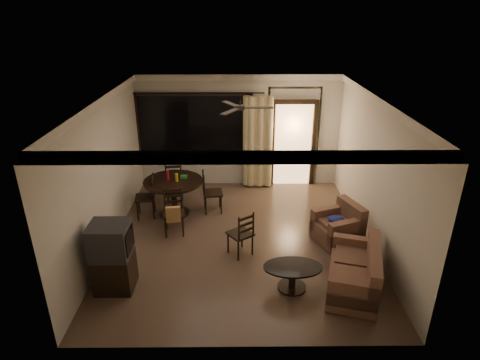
{
  "coord_description": "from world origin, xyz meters",
  "views": [
    {
      "loc": [
        -0.06,
        -6.85,
        4.26
      ],
      "look_at": [
        0.0,
        0.2,
        1.2
      ],
      "focal_mm": 30.0,
      "sensor_mm": 36.0,
      "label": 1
    }
  ],
  "objects_px": {
    "dining_table": "(174,188)",
    "dining_chair_south": "(174,220)",
    "dining_chair_west": "(146,204)",
    "armchair": "(339,227)",
    "sofa": "(357,273)",
    "tv_cabinet": "(113,257)",
    "dining_chair_north": "(175,187)",
    "dining_chair_east": "(212,200)",
    "side_chair": "(241,241)",
    "coffee_table": "(293,274)"
  },
  "relations": [
    {
      "from": "armchair",
      "to": "side_chair",
      "type": "distance_m",
      "value": 1.98
    },
    {
      "from": "dining_chair_east",
      "to": "dining_chair_north",
      "type": "distance_m",
      "value": 1.15
    },
    {
      "from": "dining_chair_west",
      "to": "armchair",
      "type": "height_order",
      "value": "dining_chair_west"
    },
    {
      "from": "dining_chair_north",
      "to": "side_chair",
      "type": "distance_m",
      "value": 2.84
    },
    {
      "from": "dining_chair_west",
      "to": "tv_cabinet",
      "type": "bearing_deg",
      "value": -7.93
    },
    {
      "from": "coffee_table",
      "to": "dining_table",
      "type": "bearing_deg",
      "value": 131.23
    },
    {
      "from": "dining_chair_south",
      "to": "dining_chair_north",
      "type": "bearing_deg",
      "value": 90.0
    },
    {
      "from": "dining_chair_south",
      "to": "armchair",
      "type": "xyz_separation_m",
      "value": [
        3.26,
        -0.32,
        0.02
      ]
    },
    {
      "from": "armchair",
      "to": "side_chair",
      "type": "relative_size",
      "value": 1.11
    },
    {
      "from": "dining_chair_east",
      "to": "tv_cabinet",
      "type": "relative_size",
      "value": 0.81
    },
    {
      "from": "dining_table",
      "to": "dining_chair_north",
      "type": "height_order",
      "value": "dining_table"
    },
    {
      "from": "dining_table",
      "to": "dining_chair_north",
      "type": "bearing_deg",
      "value": 97.78
    },
    {
      "from": "dining_chair_south",
      "to": "dining_chair_west",
      "type": "bearing_deg",
      "value": 126.25
    },
    {
      "from": "dining_chair_west",
      "to": "coffee_table",
      "type": "distance_m",
      "value": 3.8
    },
    {
      "from": "dining_chair_south",
      "to": "tv_cabinet",
      "type": "height_order",
      "value": "tv_cabinet"
    },
    {
      "from": "side_chair",
      "to": "dining_chair_west",
      "type": "bearing_deg",
      "value": -72.18
    },
    {
      "from": "sofa",
      "to": "armchair",
      "type": "xyz_separation_m",
      "value": [
        0.06,
        1.47,
        0.02
      ]
    },
    {
      "from": "dining_chair_east",
      "to": "side_chair",
      "type": "height_order",
      "value": "dining_chair_east"
    },
    {
      "from": "tv_cabinet",
      "to": "armchair",
      "type": "distance_m",
      "value": 4.22
    },
    {
      "from": "dining_chair_south",
      "to": "tv_cabinet",
      "type": "relative_size",
      "value": 0.81
    },
    {
      "from": "dining_table",
      "to": "coffee_table",
      "type": "bearing_deg",
      "value": -48.77
    },
    {
      "from": "tv_cabinet",
      "to": "coffee_table",
      "type": "height_order",
      "value": "tv_cabinet"
    },
    {
      "from": "dining_table",
      "to": "armchair",
      "type": "distance_m",
      "value": 3.58
    },
    {
      "from": "dining_table",
      "to": "dining_chair_south",
      "type": "distance_m",
      "value": 0.92
    },
    {
      "from": "dining_chair_south",
      "to": "armchair",
      "type": "bearing_deg",
      "value": -13.24
    },
    {
      "from": "dining_table",
      "to": "armchair",
      "type": "height_order",
      "value": "dining_table"
    },
    {
      "from": "dining_chair_south",
      "to": "armchair",
      "type": "relative_size",
      "value": 0.95
    },
    {
      "from": "sofa",
      "to": "armchair",
      "type": "relative_size",
      "value": 1.58
    },
    {
      "from": "coffee_table",
      "to": "side_chair",
      "type": "relative_size",
      "value": 1.06
    },
    {
      "from": "side_chair",
      "to": "dining_chair_north",
      "type": "bearing_deg",
      "value": -92.97
    },
    {
      "from": "dining_table",
      "to": "dining_chair_west",
      "type": "distance_m",
      "value": 0.7
    },
    {
      "from": "tv_cabinet",
      "to": "sofa",
      "type": "xyz_separation_m",
      "value": [
        3.92,
        -0.08,
        -0.29
      ]
    },
    {
      "from": "dining_table",
      "to": "tv_cabinet",
      "type": "relative_size",
      "value": 1.09
    },
    {
      "from": "tv_cabinet",
      "to": "dining_table",
      "type": "bearing_deg",
      "value": 76.67
    },
    {
      "from": "dining_table",
      "to": "dining_chair_north",
      "type": "relative_size",
      "value": 1.35
    },
    {
      "from": "dining_chair_south",
      "to": "dining_chair_east",
      "type": "bearing_deg",
      "value": 45.7
    },
    {
      "from": "armchair",
      "to": "dining_chair_east",
      "type": "bearing_deg",
      "value": 132.2
    },
    {
      "from": "dining_chair_north",
      "to": "armchair",
      "type": "bearing_deg",
      "value": 143.1
    },
    {
      "from": "tv_cabinet",
      "to": "dining_chair_west",
      "type": "bearing_deg",
      "value": 89.82
    },
    {
      "from": "dining_chair_north",
      "to": "tv_cabinet",
      "type": "relative_size",
      "value": 0.81
    },
    {
      "from": "dining_chair_north",
      "to": "side_chair",
      "type": "xyz_separation_m",
      "value": [
        1.55,
        -2.38,
        -0.01
      ]
    },
    {
      "from": "sofa",
      "to": "armchair",
      "type": "bearing_deg",
      "value": 103.53
    },
    {
      "from": "side_chair",
      "to": "dining_table",
      "type": "bearing_deg",
      "value": -84.03
    },
    {
      "from": "dining_chair_east",
      "to": "sofa",
      "type": "bearing_deg",
      "value": -145.56
    },
    {
      "from": "dining_chair_south",
      "to": "side_chair",
      "type": "relative_size",
      "value": 1.05
    },
    {
      "from": "dining_table",
      "to": "coffee_table",
      "type": "distance_m",
      "value": 3.47
    },
    {
      "from": "coffee_table",
      "to": "tv_cabinet",
      "type": "bearing_deg",
      "value": 179.06
    },
    {
      "from": "dining_chair_north",
      "to": "armchair",
      "type": "xyz_separation_m",
      "value": [
        3.48,
        -1.95,
        0.04
      ]
    },
    {
      "from": "dining_table",
      "to": "side_chair",
      "type": "bearing_deg",
      "value": -47.99
    },
    {
      "from": "dining_table",
      "to": "dining_chair_east",
      "type": "distance_m",
      "value": 0.9
    }
  ]
}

